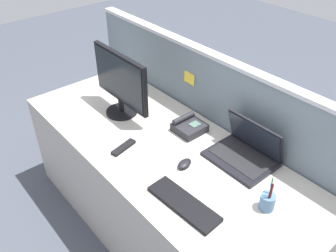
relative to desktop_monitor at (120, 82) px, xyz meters
name	(u,v)px	position (x,y,z in m)	size (l,w,h in m)	color
ground_plane	(163,226)	(0.46, -0.03, -0.98)	(10.00, 10.00, 0.00)	#424751
desk	(162,189)	(0.46, -0.03, -0.61)	(2.08, 0.82, 0.75)	#ADA89E
cubicle_divider	(212,135)	(0.46, 0.42, -0.38)	(2.44, 0.07, 1.20)	slate
desktop_monitor	(120,82)	(0.00, 0.00, 0.00)	(0.54, 0.21, 0.43)	black
laptop	(246,150)	(0.85, 0.27, -0.18)	(0.37, 0.28, 0.23)	black
desk_phone	(189,127)	(0.45, 0.20, -0.20)	(0.17, 0.18, 0.09)	#232328
keyboard_main	(184,204)	(0.89, -0.25, -0.22)	(0.40, 0.13, 0.02)	black
computer_mouse_right_hand	(184,164)	(0.68, -0.05, -0.22)	(0.06, 0.10, 0.03)	black
pen_cup	(267,201)	(1.17, 0.05, -0.19)	(0.07, 0.07, 0.18)	#4C7093
cell_phone_silver_slab	(119,82)	(-0.36, 0.22, -0.23)	(0.06, 0.15, 0.01)	#B7BAC1
tv_remote	(124,147)	(0.33, -0.22, -0.22)	(0.04, 0.17, 0.02)	black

